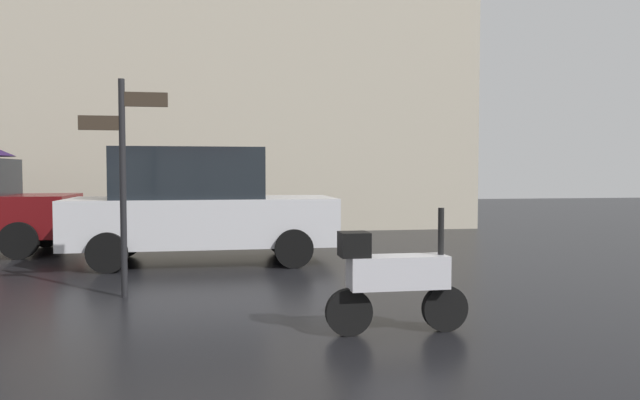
% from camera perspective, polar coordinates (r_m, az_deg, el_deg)
% --- Properties ---
extents(parked_scooter, '(1.44, 0.32, 1.23)m').
position_cam_1_polar(parked_scooter, '(5.98, 6.94, -7.29)').
color(parked_scooter, black).
rests_on(parked_scooter, ground).
extents(parked_car_left, '(4.53, 1.94, 1.99)m').
position_cam_1_polar(parked_car_left, '(10.69, -11.38, -0.50)').
color(parked_car_left, silver).
rests_on(parked_car_left, ground).
extents(street_signpost, '(1.08, 0.08, 2.74)m').
position_cam_1_polar(street_signpost, '(7.94, -18.14, 3.16)').
color(street_signpost, black).
rests_on(street_signpost, ground).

